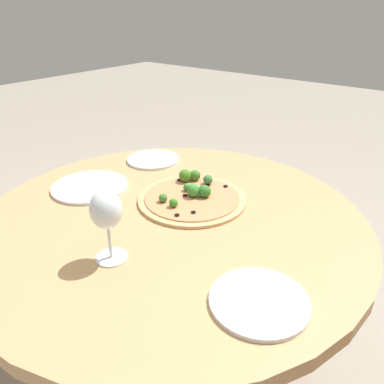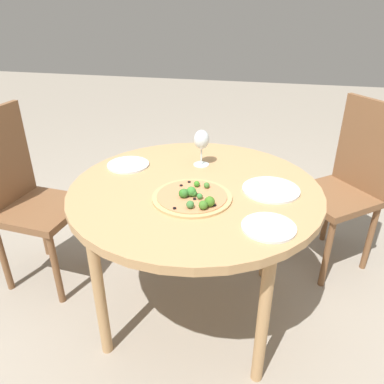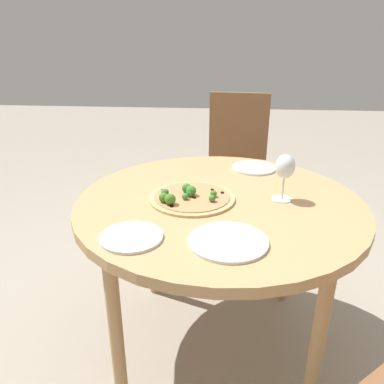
{
  "view_description": "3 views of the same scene",
  "coord_description": "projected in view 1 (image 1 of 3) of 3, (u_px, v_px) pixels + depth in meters",
  "views": [
    {
      "loc": [
        0.63,
        -0.7,
        1.29
      ],
      "look_at": [
        -0.01,
        0.11,
        0.76
      ],
      "focal_mm": 35.0,
      "sensor_mm": 36.0,
      "label": 1
    },
    {
      "loc": [
        -0.3,
        1.46,
        1.49
      ],
      "look_at": [
        -0.01,
        0.11,
        0.76
      ],
      "focal_mm": 35.0,
      "sensor_mm": 36.0,
      "label": 2
    },
    {
      "loc": [
        -1.35,
        -0.01,
        1.33
      ],
      "look_at": [
        -0.01,
        0.11,
        0.76
      ],
      "focal_mm": 35.0,
      "sensor_mm": 36.0,
      "label": 3
    }
  ],
  "objects": [
    {
      "name": "dining_table",
      "position": [
        172.0,
        234.0,
        1.12
      ],
      "size": [
        1.12,
        1.12,
        0.73
      ],
      "color": "tan",
      "rests_on": "ground_plane"
    },
    {
      "name": "plate_near",
      "position": [
        259.0,
        301.0,
        0.77
      ],
      "size": [
        0.21,
        0.21,
        0.01
      ],
      "color": "silver",
      "rests_on": "dining_table"
    },
    {
      "name": "plate_far",
      "position": [
        90.0,
        187.0,
        1.25
      ],
      "size": [
        0.25,
        0.25,
        0.01
      ],
      "color": "silver",
      "rests_on": "dining_table"
    },
    {
      "name": "wine_glass",
      "position": [
        106.0,
        212.0,
        0.85
      ],
      "size": [
        0.08,
        0.08,
        0.18
      ],
      "color": "silver",
      "rests_on": "dining_table"
    },
    {
      "name": "plate_side",
      "position": [
        153.0,
        159.0,
        1.46
      ],
      "size": [
        0.2,
        0.2,
        0.01
      ],
      "color": "silver",
      "rests_on": "dining_table"
    },
    {
      "name": "pizza",
      "position": [
        192.0,
        196.0,
        1.17
      ],
      "size": [
        0.34,
        0.34,
        0.06
      ],
      "color": "tan",
      "rests_on": "dining_table"
    },
    {
      "name": "ground_plane",
      "position": [
        176.0,
        380.0,
        1.42
      ],
      "size": [
        12.0,
        12.0,
        0.0
      ],
      "primitive_type": "plane",
      "color": "gray"
    }
  ]
}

